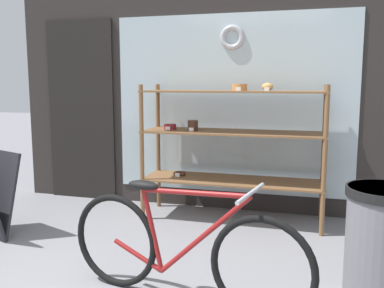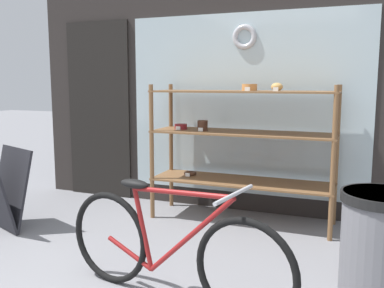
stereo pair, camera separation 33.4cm
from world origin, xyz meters
name	(u,v)px [view 1 (the left image)]	position (x,y,z in m)	size (l,w,h in m)	color
storefront_facade	(210,52)	(-0.05, 2.88, 1.70)	(4.64, 0.13, 3.53)	#2D2826
display_case	(231,137)	(0.26, 2.49, 0.85)	(1.80, 0.52, 1.38)	brown
bicycle	(182,250)	(0.28, 0.77, 0.35)	(1.65, 0.47, 0.78)	black
trash_bin	(384,238)	(1.52, 1.21, 0.39)	(0.50, 0.50, 0.73)	slate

